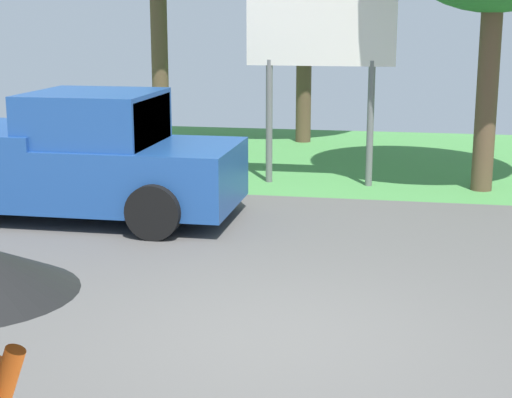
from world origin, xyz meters
TOP-DOWN VIEW (x-y plane):
  - ground_plane at (0.00, 2.95)m, footprint 40.00×22.00m
  - pickup_truck at (-3.88, 4.07)m, footprint 5.20×2.28m
  - roadside_billboard at (-0.43, 7.13)m, footprint 2.60×0.12m

SIDE VIEW (x-z plane):
  - ground_plane at x=0.00m, z-range -0.15..0.05m
  - pickup_truck at x=-3.88m, z-range -0.07..1.81m
  - roadside_billboard at x=-0.43m, z-range 0.80..4.30m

